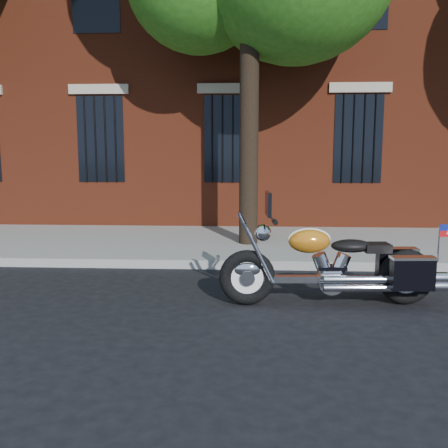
{
  "coord_description": "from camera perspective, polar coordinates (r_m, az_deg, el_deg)",
  "views": [
    {
      "loc": [
        0.53,
        -6.69,
        1.93
      ],
      "look_at": [
        0.14,
        0.8,
        0.83
      ],
      "focal_mm": 40.0,
      "sensor_mm": 36.0,
      "label": 1
    }
  ],
  "objects": [
    {
      "name": "ground",
      "position": [
        6.98,
        -1.48,
        -7.72
      ],
      "size": [
        120.0,
        120.0,
        0.0
      ],
      "primitive_type": "plane",
      "color": "black",
      "rests_on": "ground"
    },
    {
      "name": "curb",
      "position": [
        8.3,
        -0.74,
        -4.59
      ],
      "size": [
        40.0,
        0.16,
        0.15
      ],
      "primitive_type": "cube",
      "color": "gray",
      "rests_on": "ground"
    },
    {
      "name": "sidewalk",
      "position": [
        10.13,
        -0.04,
        -2.21
      ],
      "size": [
        40.0,
        3.6,
        0.15
      ],
      "primitive_type": "cube",
      "color": "gray",
      "rests_on": "ground"
    },
    {
      "name": "building",
      "position": [
        17.24,
        1.25,
        22.01
      ],
      "size": [
        26.0,
        10.08,
        12.0
      ],
      "color": "maroon",
      "rests_on": "ground"
    },
    {
      "name": "motorcycle",
      "position": [
        6.43,
        12.96,
        -4.88
      ],
      "size": [
        2.85,
        0.89,
        1.43
      ],
      "rotation": [
        0.0,
        0.0,
        0.06
      ],
      "color": "black",
      "rests_on": "ground"
    }
  ]
}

